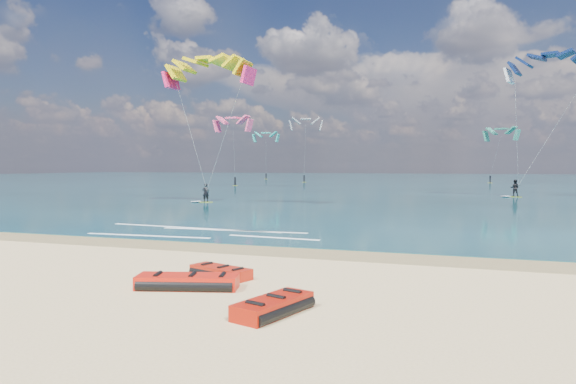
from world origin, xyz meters
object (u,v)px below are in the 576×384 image
(kitesurfer_main, at_px, (207,121))
(kitesurfer_far, at_px, (534,115))
(packed_kite_left, at_px, (188,288))
(packed_kite_mid, at_px, (221,277))
(packed_kite_right, at_px, (273,314))

(kitesurfer_main, xyz_separation_m, kitesurfer_far, (27.63, 17.50, 1.21))
(packed_kite_left, relative_size, packed_kite_mid, 1.35)
(packed_kite_left, height_order, kitesurfer_far, kitesurfer_far)
(kitesurfer_main, bearing_deg, kitesurfer_far, 9.55)
(packed_kite_right, relative_size, kitesurfer_far, 0.15)
(packed_kite_mid, bearing_deg, packed_kite_left, -78.78)
(kitesurfer_far, bearing_deg, kitesurfer_main, -127.90)
(kitesurfer_main, bearing_deg, packed_kite_left, -86.53)
(packed_kite_right, xyz_separation_m, kitesurfer_main, (-16.54, 28.85, 7.21))
(packed_kite_mid, height_order, kitesurfer_main, kitesurfer_main)
(packed_kite_left, xyz_separation_m, kitesurfer_far, (14.15, 44.82, 8.42))
(packed_kite_mid, bearing_deg, packed_kite_right, -28.01)
(packed_kite_left, relative_size, kitesurfer_main, 0.22)
(packed_kite_right, distance_m, kitesurfer_far, 48.39)
(packed_kite_mid, height_order, packed_kite_right, packed_kite_right)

